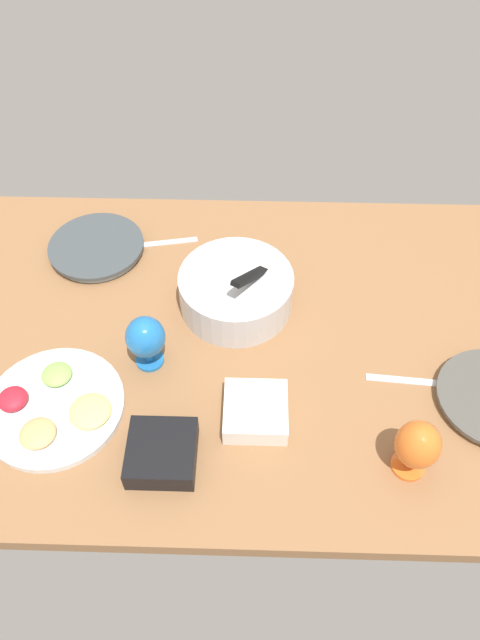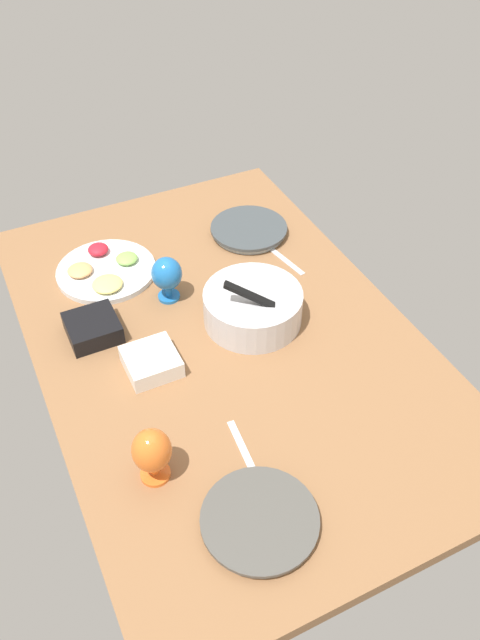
% 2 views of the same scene
% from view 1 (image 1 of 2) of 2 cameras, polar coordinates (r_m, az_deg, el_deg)
% --- Properties ---
extents(ground_plane, '(1.60, 1.04, 0.04)m').
position_cam_1_polar(ground_plane, '(1.49, 0.43, -2.04)').
color(ground_plane, '#8C603D').
extents(dinner_plate_left, '(0.26, 0.26, 0.03)m').
position_cam_1_polar(dinner_plate_left, '(1.71, -13.62, 6.76)').
color(dinner_plate_left, silver).
rests_on(dinner_plate_left, ground_plane).
extents(mixing_bowl, '(0.29, 0.29, 0.18)m').
position_cam_1_polar(mixing_bowl, '(1.50, -0.38, 2.93)').
color(mixing_bowl, silver).
rests_on(mixing_bowl, ground_plane).
extents(fruit_platter, '(0.32, 0.32, 0.05)m').
position_cam_1_polar(fruit_platter, '(1.41, -17.44, -7.94)').
color(fruit_platter, silver).
rests_on(fruit_platter, ground_plane).
extents(hurricane_glass_orange, '(0.09, 0.09, 0.15)m').
position_cam_1_polar(hurricane_glass_orange, '(1.26, 16.68, -11.52)').
color(hurricane_glass_orange, orange).
rests_on(hurricane_glass_orange, ground_plane).
extents(hurricane_glass_blue, '(0.09, 0.09, 0.15)m').
position_cam_1_polar(hurricane_glass_blue, '(1.37, -9.06, -1.76)').
color(hurricane_glass_blue, blue).
rests_on(hurricane_glass_blue, ground_plane).
extents(square_bowl_black, '(0.14, 0.14, 0.06)m').
position_cam_1_polar(square_bowl_black, '(1.28, -7.53, -12.48)').
color(square_bowl_black, black).
rests_on(square_bowl_black, ground_plane).
extents(square_bowl_white, '(0.14, 0.14, 0.05)m').
position_cam_1_polar(square_bowl_white, '(1.32, 1.50, -8.71)').
color(square_bowl_white, white).
rests_on(square_bowl_white, ground_plane).
extents(fork_by_left_plate, '(0.18, 0.05, 0.01)m').
position_cam_1_polar(fork_by_left_plate, '(1.71, -7.15, 7.43)').
color(fork_by_left_plate, silver).
rests_on(fork_by_left_plate, ground_plane).
extents(fork_by_right_plate, '(0.18, 0.03, 0.01)m').
position_cam_1_polar(fork_by_right_plate, '(1.45, 15.56, -5.59)').
color(fork_by_right_plate, silver).
rests_on(fork_by_right_plate, ground_plane).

